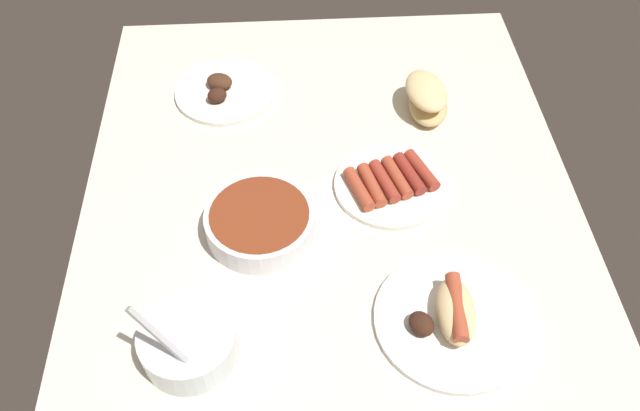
{
  "coord_description": "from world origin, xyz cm",
  "views": [
    {
      "loc": [
        73.3,
        -6.63,
        89.58
      ],
      "look_at": [
        0.51,
        -2.22,
        3.0
      ],
      "focal_mm": 36.43,
      "sensor_mm": 36.0,
      "label": 1
    }
  ],
  "objects_px": {
    "bread_stack": "(427,98)",
    "plate_grilled_meat": "(224,90)",
    "bowl_coleslaw": "(188,342)",
    "bowl_chili": "(260,221)",
    "plate_hotdog_assembled": "(453,317)",
    "plate_sausages": "(390,183)"
  },
  "relations": [
    {
      "from": "bread_stack",
      "to": "plate_grilled_meat",
      "type": "relative_size",
      "value": 0.65
    },
    {
      "from": "bowl_coleslaw",
      "to": "bowl_chili",
      "type": "bearing_deg",
      "value": 154.92
    },
    {
      "from": "bread_stack",
      "to": "plate_hotdog_assembled",
      "type": "xyz_separation_m",
      "value": [
        0.49,
        -0.04,
        -0.02
      ]
    },
    {
      "from": "bowl_chili",
      "to": "bowl_coleslaw",
      "type": "height_order",
      "value": "bowl_coleslaw"
    },
    {
      "from": "plate_hotdog_assembled",
      "to": "plate_sausages",
      "type": "distance_m",
      "value": 0.29
    },
    {
      "from": "plate_sausages",
      "to": "plate_hotdog_assembled",
      "type": "bearing_deg",
      "value": 11.63
    },
    {
      "from": "bowl_coleslaw",
      "to": "plate_hotdog_assembled",
      "type": "distance_m",
      "value": 0.4
    },
    {
      "from": "bowl_chili",
      "to": "plate_hotdog_assembled",
      "type": "xyz_separation_m",
      "value": [
        0.2,
        0.3,
        -0.01
      ]
    },
    {
      "from": "plate_sausages",
      "to": "bowl_coleslaw",
      "type": "bearing_deg",
      "value": -47.58
    },
    {
      "from": "plate_grilled_meat",
      "to": "plate_hotdog_assembled",
      "type": "bearing_deg",
      "value": 33.11
    },
    {
      "from": "plate_grilled_meat",
      "to": "plate_hotdog_assembled",
      "type": "xyz_separation_m",
      "value": [
        0.57,
        0.37,
        0.01
      ]
    },
    {
      "from": "bowl_chili",
      "to": "plate_sausages",
      "type": "distance_m",
      "value": 0.25
    },
    {
      "from": "plate_hotdog_assembled",
      "to": "plate_sausages",
      "type": "height_order",
      "value": "plate_hotdog_assembled"
    },
    {
      "from": "bowl_coleslaw",
      "to": "plate_grilled_meat",
      "type": "relative_size",
      "value": 0.73
    },
    {
      "from": "plate_hotdog_assembled",
      "to": "bowl_chili",
      "type": "bearing_deg",
      "value": -123.89
    },
    {
      "from": "bread_stack",
      "to": "bowl_coleslaw",
      "type": "xyz_separation_m",
      "value": [
        0.52,
        -0.44,
        -0.0
      ]
    },
    {
      "from": "bread_stack",
      "to": "plate_hotdog_assembled",
      "type": "distance_m",
      "value": 0.49
    },
    {
      "from": "bowl_chili",
      "to": "bowl_coleslaw",
      "type": "relative_size",
      "value": 1.23
    },
    {
      "from": "plate_grilled_meat",
      "to": "plate_hotdog_assembled",
      "type": "height_order",
      "value": "plate_hotdog_assembled"
    },
    {
      "from": "bowl_chili",
      "to": "plate_hotdog_assembled",
      "type": "height_order",
      "value": "plate_hotdog_assembled"
    },
    {
      "from": "bowl_coleslaw",
      "to": "plate_sausages",
      "type": "distance_m",
      "value": 0.47
    },
    {
      "from": "bowl_coleslaw",
      "to": "plate_sausages",
      "type": "bearing_deg",
      "value": 132.42
    }
  ]
}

